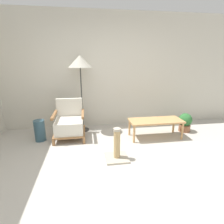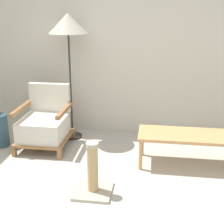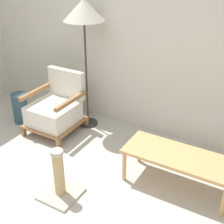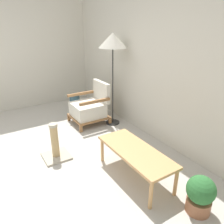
# 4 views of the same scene
# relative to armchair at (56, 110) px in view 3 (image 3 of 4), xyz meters

# --- Properties ---
(wall_back) EXTENTS (8.00, 0.06, 2.70)m
(wall_back) POSITION_rel_armchair_xyz_m (0.74, 0.70, 1.03)
(wall_back) COLOR beige
(wall_back) RESTS_ON ground_plane
(armchair) EXTENTS (0.64, 0.68, 0.81)m
(armchair) POSITION_rel_armchair_xyz_m (0.00, 0.00, 0.00)
(armchair) COLOR olive
(armchair) RESTS_ON ground_plane
(floor_lamp) EXTENTS (0.51, 0.51, 1.73)m
(floor_lamp) POSITION_rel_armchair_xyz_m (0.28, 0.36, 1.22)
(floor_lamp) COLOR #2D2D2D
(floor_lamp) RESTS_ON ground_plane
(coffee_table) EXTENTS (1.13, 0.46, 0.40)m
(coffee_table) POSITION_rel_armchair_xyz_m (1.83, -0.27, 0.03)
(coffee_table) COLOR tan
(coffee_table) RESTS_ON ground_plane
(vase) EXTENTS (0.22, 0.22, 0.44)m
(vase) POSITION_rel_armchair_xyz_m (-0.60, -0.07, -0.10)
(vase) COLOR #2D4C5B
(vase) RESTS_ON ground_plane
(scratching_post) EXTENTS (0.38, 0.38, 0.55)m
(scratching_post) POSITION_rel_armchair_xyz_m (0.85, -1.00, -0.14)
(scratching_post) COLOR #B2A893
(scratching_post) RESTS_ON ground_plane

